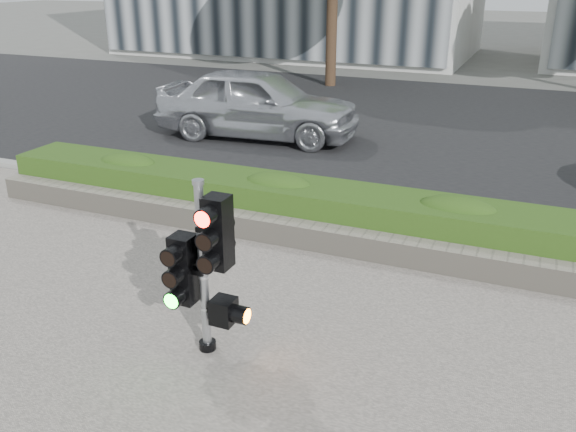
{
  "coord_description": "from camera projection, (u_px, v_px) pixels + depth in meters",
  "views": [
    {
      "loc": [
        2.38,
        -5.54,
        3.72
      ],
      "look_at": [
        -0.21,
        0.6,
        1.02
      ],
      "focal_mm": 38.0,
      "sensor_mm": 36.0,
      "label": 1
    }
  ],
  "objects": [
    {
      "name": "ground",
      "position": [
        285.0,
        319.0,
        6.99
      ],
      "size": [
        120.0,
        120.0,
        0.0
      ],
      "primitive_type": "plane",
      "color": "#51514C",
      "rests_on": "ground"
    },
    {
      "name": "curb",
      "position": [
        363.0,
        218.0,
        9.66
      ],
      "size": [
        60.0,
        0.25,
        0.12
      ],
      "primitive_type": "cube",
      "color": "gray",
      "rests_on": "ground"
    },
    {
      "name": "hedge",
      "position": [
        352.0,
        213.0,
        9.03
      ],
      "size": [
        12.0,
        1.0,
        0.68
      ],
      "primitive_type": "cube",
      "color": "#437122",
      "rests_on": "sidewalk"
    },
    {
      "name": "stone_wall",
      "position": [
        338.0,
        240.0,
        8.54
      ],
      "size": [
        12.0,
        0.32,
        0.34
      ],
      "primitive_type": "cube",
      "color": "gray",
      "rests_on": "sidewalk"
    },
    {
      "name": "car_silver",
      "position": [
        258.0,
        103.0,
        14.21
      ],
      "size": [
        4.89,
        2.3,
        1.62
      ],
      "primitive_type": "imported",
      "rotation": [
        0.0,
        0.0,
        1.65
      ],
      "color": "silver",
      "rests_on": "road"
    },
    {
      "name": "traffic_signal",
      "position": [
        206.0,
        259.0,
        6.02
      ],
      "size": [
        0.64,
        0.47,
        1.87
      ],
      "rotation": [
        0.0,
        0.0,
        -0.01
      ],
      "color": "black",
      "rests_on": "sidewalk"
    },
    {
      "name": "road",
      "position": [
        439.0,
        126.0,
        15.53
      ],
      "size": [
        60.0,
        13.0,
        0.02
      ],
      "primitive_type": "cube",
      "color": "black",
      "rests_on": "ground"
    }
  ]
}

